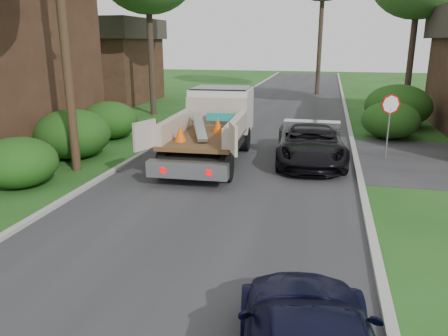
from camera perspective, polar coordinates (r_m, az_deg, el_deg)
The scene contains 14 objects.
ground at distance 9.64m, azimuth -5.84°, elevation -10.59°, with size 120.00×120.00×0.00m, color #1D4714.
road at distance 18.84m, azimuth 4.07°, elevation 2.90°, with size 8.00×90.00×0.02m, color #28282B.
curb_left at distance 19.88m, azimuth -7.69°, elevation 3.66°, with size 0.20×90.00×0.12m, color #9E9E99.
curb_right at distance 18.64m, azimuth 16.61°, elevation 2.28°, with size 0.20×90.00×0.12m, color #9E9E99.
stop_sign at distance 17.45m, azimuth 20.84°, elevation 6.74°, with size 0.71×0.32×2.48m.
utility_pole at distance 15.57m, azimuth -20.41°, elevation 18.35°, with size 2.42×1.25×10.00m.
house_left_far at distance 34.31m, azimuth -15.72°, elevation 13.50°, with size 7.56×7.56×6.00m.
hedge_left_a at distance 14.80m, azimuth -25.23°, elevation 0.68°, with size 2.34×2.34×1.53m, color #0F4212.
hedge_left_b at distance 17.71m, azimuth -19.16°, elevation 4.25°, with size 2.86×2.86×1.87m, color #0F4212.
hedge_left_c at distance 20.84m, azimuth -14.77°, elevation 6.06°, with size 2.60×2.60×1.70m, color #0F4212.
hedge_right_a at distance 21.59m, azimuth 20.93°, elevation 5.87°, with size 2.60×2.60×1.70m, color #0F4212.
hedge_right_b at distance 24.59m, azimuth 21.77°, elevation 7.53°, with size 3.38×3.38×2.21m, color #0F4212.
flatbed_truck at distance 16.99m, azimuth -1.13°, elevation 6.21°, with size 3.15×6.82×2.54m.
black_pickup at distance 16.43m, azimuth 11.22°, elevation 3.22°, with size 2.41×5.23×1.45m, color black.
Camera 1 is at (2.91, -8.11, 4.34)m, focal length 35.00 mm.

